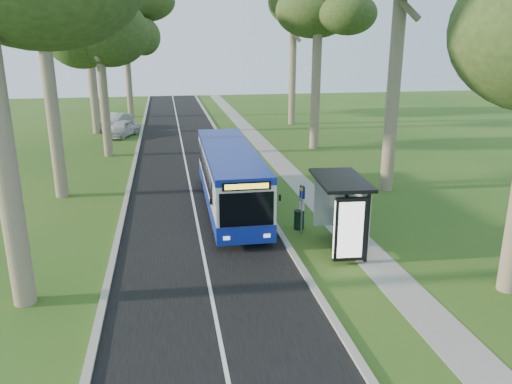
# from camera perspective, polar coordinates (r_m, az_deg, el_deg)

# --- Properties ---
(ground) EXTENTS (120.00, 120.00, 0.00)m
(ground) POSITION_cam_1_polar(r_m,az_deg,el_deg) (21.75, 2.97, -5.20)
(ground) COLOR #2A561B
(ground) RESTS_ON ground
(road) EXTENTS (7.00, 100.00, 0.02)m
(road) POSITION_cam_1_polar(r_m,az_deg,el_deg) (30.74, -7.67, 1.33)
(road) COLOR black
(road) RESTS_ON ground
(kerb_east) EXTENTS (0.25, 100.00, 0.12)m
(kerb_east) POSITION_cam_1_polar(r_m,az_deg,el_deg) (31.06, -1.21, 1.74)
(kerb_east) COLOR #9E9B93
(kerb_east) RESTS_ON ground
(kerb_west) EXTENTS (0.25, 100.00, 0.12)m
(kerb_west) POSITION_cam_1_polar(r_m,az_deg,el_deg) (30.79, -14.19, 1.08)
(kerb_west) COLOR #9E9B93
(kerb_west) RESTS_ON ground
(centre_line) EXTENTS (0.12, 100.00, 0.00)m
(centre_line) POSITION_cam_1_polar(r_m,az_deg,el_deg) (30.73, -7.67, 1.35)
(centre_line) COLOR white
(centre_line) RESTS_ON road
(footpath) EXTENTS (1.50, 100.00, 0.02)m
(footpath) POSITION_cam_1_polar(r_m,az_deg,el_deg) (31.66, 4.16, 1.90)
(footpath) COLOR gray
(footpath) RESTS_ON ground
(bus) EXTENTS (2.57, 11.63, 3.07)m
(bus) POSITION_cam_1_polar(r_m,az_deg,el_deg) (25.12, -3.02, 1.68)
(bus) COLOR silver
(bus) RESTS_ON ground
(bus_stop_sign) EXTENTS (0.17, 0.30, 2.26)m
(bus_stop_sign) POSITION_cam_1_polar(r_m,az_deg,el_deg) (21.66, 5.27, -1.33)
(bus_stop_sign) COLOR gray
(bus_stop_sign) RESTS_ON ground
(bus_shelter) EXTENTS (2.13, 3.59, 2.97)m
(bus_shelter) POSITION_cam_1_polar(r_m,az_deg,el_deg) (19.84, 10.42, -1.19)
(bus_shelter) COLOR black
(bus_shelter) RESTS_ON ground
(litter_bin) EXTENTS (0.49, 0.49, 0.86)m
(litter_bin) POSITION_cam_1_polar(r_m,az_deg,el_deg) (22.61, 4.94, -3.18)
(litter_bin) COLOR black
(litter_bin) RESTS_ON ground
(car_white) EXTENTS (3.20, 4.61, 1.46)m
(car_white) POSITION_cam_1_polar(r_m,az_deg,el_deg) (46.17, -15.09, 7.02)
(car_white) COLOR silver
(car_white) RESTS_ON ground
(car_silver) EXTENTS (3.28, 4.84, 1.51)m
(car_silver) POSITION_cam_1_polar(r_m,az_deg,el_deg) (50.11, -15.76, 7.74)
(car_silver) COLOR #A6A9AE
(car_silver) RESTS_ON ground
(tree_west_c) EXTENTS (5.20, 5.20, 13.36)m
(tree_west_c) POSITION_cam_1_polar(r_m,az_deg,el_deg) (37.90, -17.75, 18.76)
(tree_west_c) COLOR #7A6B56
(tree_west_c) RESTS_ON ground
(tree_west_e) EXTENTS (5.20, 5.20, 14.13)m
(tree_west_e) POSITION_cam_1_polar(r_m,az_deg,el_deg) (57.78, -14.83, 18.63)
(tree_west_e) COLOR #7A6B56
(tree_west_e) RESTS_ON ground
(tree_east_d) EXTENTS (5.20, 5.20, 15.59)m
(tree_east_d) POSITION_cam_1_polar(r_m,az_deg,el_deg) (51.32, 4.36, 20.60)
(tree_east_d) COLOR #7A6B56
(tree_east_d) RESTS_ON ground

